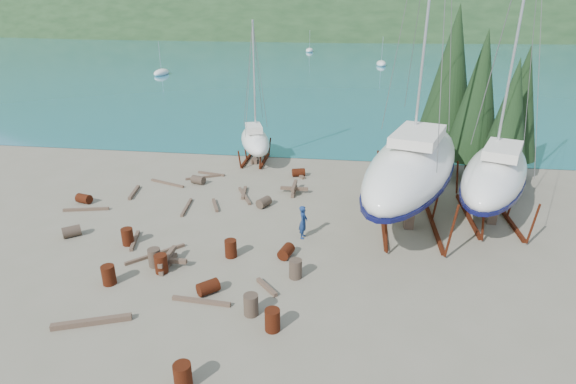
# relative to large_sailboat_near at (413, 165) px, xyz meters

# --- Properties ---
(ground) EXTENTS (600.00, 600.00, 0.00)m
(ground) POSITION_rel_large_sailboat_near_xyz_m (-7.72, -4.49, -3.38)
(ground) COLOR #696553
(ground) RESTS_ON ground
(bay_water) EXTENTS (700.00, 700.00, 0.00)m
(bay_water) POSITION_rel_large_sailboat_near_xyz_m (-7.72, 310.51, -3.37)
(bay_water) COLOR #19617D
(bay_water) RESTS_ON ground
(far_hill) EXTENTS (800.00, 360.00, 110.00)m
(far_hill) POSITION_rel_large_sailboat_near_xyz_m (-7.72, 315.51, -3.38)
(far_hill) COLOR #1B341A
(far_hill) RESTS_ON ground
(far_house_left) EXTENTS (6.60, 5.60, 5.60)m
(far_house_left) POSITION_rel_large_sailboat_near_xyz_m (-67.72, 185.51, -0.45)
(far_house_left) COLOR beige
(far_house_left) RESTS_ON ground
(far_house_center) EXTENTS (6.60, 5.60, 5.60)m
(far_house_center) POSITION_rel_large_sailboat_near_xyz_m (-27.72, 185.51, -0.45)
(far_house_center) COLOR beige
(far_house_center) RESTS_ON ground
(far_house_right) EXTENTS (6.60, 5.60, 5.60)m
(far_house_right) POSITION_rel_large_sailboat_near_xyz_m (22.28, 185.51, -0.45)
(far_house_right) COLOR beige
(far_house_right) RESTS_ON ground
(cypress_near_right) EXTENTS (3.60, 3.60, 10.00)m
(cypress_near_right) POSITION_rel_large_sailboat_near_xyz_m (4.78, 7.51, 2.41)
(cypress_near_right) COLOR black
(cypress_near_right) RESTS_ON ground
(cypress_mid_right) EXTENTS (3.06, 3.06, 8.50)m
(cypress_mid_right) POSITION_rel_large_sailboat_near_xyz_m (6.28, 5.51, 1.54)
(cypress_mid_right) COLOR black
(cypress_mid_right) RESTS_ON ground
(cypress_back_left) EXTENTS (4.14, 4.14, 11.50)m
(cypress_back_left) POSITION_rel_large_sailboat_near_xyz_m (3.28, 9.51, 3.28)
(cypress_back_left) COLOR black
(cypress_back_left) RESTS_ON ground
(cypress_far_right) EXTENTS (3.24, 3.24, 9.00)m
(cypress_far_right) POSITION_rel_large_sailboat_near_xyz_m (7.78, 8.51, 1.83)
(cypress_far_right) COLOR black
(cypress_far_right) RESTS_ON ground
(moored_boat_left) EXTENTS (2.00, 5.00, 6.05)m
(moored_boat_left) POSITION_rel_large_sailboat_near_xyz_m (-37.72, 55.51, -2.99)
(moored_boat_left) COLOR silver
(moored_boat_left) RESTS_ON ground
(moored_boat_mid) EXTENTS (2.00, 5.00, 6.05)m
(moored_boat_mid) POSITION_rel_large_sailboat_near_xyz_m (2.28, 75.51, -2.99)
(moored_boat_mid) COLOR silver
(moored_boat_mid) RESTS_ON ground
(moored_boat_far) EXTENTS (2.00, 5.00, 6.05)m
(moored_boat_far) POSITION_rel_large_sailboat_near_xyz_m (-15.72, 105.51, -2.99)
(moored_boat_far) COLOR silver
(moored_boat_far) RESTS_ON ground
(large_sailboat_near) EXTENTS (7.96, 13.88, 21.00)m
(large_sailboat_near) POSITION_rel_large_sailboat_near_xyz_m (0.00, 0.00, 0.00)
(large_sailboat_near) COLOR silver
(large_sailboat_near) RESTS_ON ground
(large_sailboat_far) EXTENTS (6.84, 10.95, 16.72)m
(large_sailboat_far) POSITION_rel_large_sailboat_near_xyz_m (4.61, 1.12, -0.64)
(large_sailboat_far) COLOR silver
(large_sailboat_far) RESTS_ON ground
(small_sailboat_shore) EXTENTS (4.01, 6.81, 10.40)m
(small_sailboat_shore) POSITION_rel_large_sailboat_near_xyz_m (-10.65, 9.28, -1.66)
(small_sailboat_shore) COLOR silver
(small_sailboat_shore) RESTS_ON ground
(worker) EXTENTS (0.49, 0.69, 1.79)m
(worker) POSITION_rel_large_sailboat_near_xyz_m (-5.58, -2.72, -2.48)
(worker) COLOR navy
(worker) RESTS_ON ground
(drum_0) EXTENTS (0.58, 0.58, 0.88)m
(drum_0) POSITION_rel_large_sailboat_near_xyz_m (-13.45, -8.15, -2.94)
(drum_0) COLOR #59200F
(drum_0) RESTS_ON ground
(drum_2) EXTENTS (0.99, 0.77, 0.58)m
(drum_2) POSITION_rel_large_sailboat_near_xyz_m (-19.42, -0.15, -3.09)
(drum_2) COLOR #59200F
(drum_2) RESTS_ON ground
(drum_3) EXTENTS (0.58, 0.58, 0.88)m
(drum_3) POSITION_rel_large_sailboat_near_xyz_m (-8.23, -13.22, -2.94)
(drum_3) COLOR #59200F
(drum_3) RESTS_ON ground
(drum_4) EXTENTS (1.01, 0.81, 0.58)m
(drum_4) POSITION_rel_large_sailboat_near_xyz_m (-6.92, 6.44, -3.09)
(drum_4) COLOR #59200F
(drum_4) RESTS_ON ground
(drum_5) EXTENTS (0.58, 0.58, 0.88)m
(drum_5) POSITION_rel_large_sailboat_near_xyz_m (-6.89, -9.35, -2.94)
(drum_5) COLOR #2D2823
(drum_5) RESTS_ON ground
(drum_6) EXTENTS (0.78, 0.99, 0.58)m
(drum_6) POSITION_rel_large_sailboat_near_xyz_m (-6.17, -4.81, -3.09)
(drum_6) COLOR #59200F
(drum_6) RESTS_ON ground
(drum_7) EXTENTS (0.58, 0.58, 0.88)m
(drum_7) POSITION_rel_large_sailboat_near_xyz_m (-5.91, -10.14, -2.94)
(drum_7) COLOR #59200F
(drum_7) RESTS_ON ground
(drum_8) EXTENTS (0.58, 0.58, 0.88)m
(drum_8) POSITION_rel_large_sailboat_near_xyz_m (-14.30, -4.71, -2.94)
(drum_8) COLOR #59200F
(drum_8) RESTS_ON ground
(drum_9) EXTENTS (1.01, 0.82, 0.58)m
(drum_9) POSITION_rel_large_sailboat_near_xyz_m (-13.52, 3.98, -3.09)
(drum_9) COLOR #2D2823
(drum_9) RESTS_ON ground
(drum_10) EXTENTS (0.58, 0.58, 0.88)m
(drum_10) POSITION_rel_large_sailboat_near_xyz_m (-11.57, -6.95, -2.94)
(drum_10) COLOR #59200F
(drum_10) RESTS_ON ground
(drum_11) EXTENTS (0.92, 1.05, 0.58)m
(drum_11) POSITION_rel_large_sailboat_near_xyz_m (-8.36, 0.87, -3.09)
(drum_11) COLOR #2D2823
(drum_11) RESTS_ON ground
(drum_12) EXTENTS (1.04, 1.03, 0.58)m
(drum_12) POSITION_rel_large_sailboat_near_xyz_m (-8.98, -8.23, -3.09)
(drum_12) COLOR #59200F
(drum_12) RESTS_ON ground
(drum_14) EXTENTS (0.58, 0.58, 0.88)m
(drum_14) POSITION_rel_large_sailboat_near_xyz_m (-8.81, -5.15, -2.94)
(drum_14) COLOR #59200F
(drum_14) RESTS_ON ground
(drum_15) EXTENTS (1.05, 1.00, 0.58)m
(drum_15) POSITION_rel_large_sailboat_near_xyz_m (-17.63, -4.31, -3.09)
(drum_15) COLOR #2D2823
(drum_15) RESTS_ON ground
(drum_16) EXTENTS (0.58, 0.58, 0.88)m
(drum_16) POSITION_rel_large_sailboat_near_xyz_m (-12.09, -6.47, -2.94)
(drum_16) COLOR #2D2823
(drum_16) RESTS_ON ground
(drum_17) EXTENTS (0.58, 0.58, 0.88)m
(drum_17) POSITION_rel_large_sailboat_near_xyz_m (-5.50, -6.52, -2.94)
(drum_17) COLOR #2D2823
(drum_17) RESTS_ON ground
(timber_0) EXTENTS (2.43, 1.36, 0.14)m
(timber_0) POSITION_rel_large_sailboat_near_xyz_m (-13.47, 5.16, -3.31)
(timber_0) COLOR brown
(timber_0) RESTS_ON ground
(timber_2) EXTENTS (0.59, 2.18, 0.19)m
(timber_2) POSITION_rel_large_sailboat_near_xyz_m (-17.08, 1.70, -3.28)
(timber_2) COLOR brown
(timber_2) RESTS_ON ground
(timber_3) EXTENTS (2.21, 2.27, 0.15)m
(timber_3) POSITION_rel_large_sailboat_near_xyz_m (-12.47, -5.58, -3.30)
(timber_3) COLOR brown
(timber_3) RESTS_ON ground
(timber_4) EXTENTS (0.87, 1.70, 0.17)m
(timber_4) POSITION_rel_large_sailboat_near_xyz_m (-11.29, 0.48, -3.29)
(timber_4) COLOR brown
(timber_4) RESTS_ON ground
(timber_5) EXTENTS (2.50, 0.32, 0.16)m
(timber_5) POSITION_rel_large_sailboat_near_xyz_m (-9.07, -8.93, -3.30)
(timber_5) COLOR brown
(timber_5) RESTS_ON ground
(timber_6) EXTENTS (1.13, 1.51, 0.19)m
(timber_6) POSITION_rel_large_sailboat_near_xyz_m (-6.97, 6.56, -3.28)
(timber_6) COLOR brown
(timber_6) RESTS_ON ground
(timber_7) EXTENTS (1.11, 1.19, 0.17)m
(timber_7) POSITION_rel_large_sailboat_near_xyz_m (-6.61, -7.58, -3.29)
(timber_7) COLOR brown
(timber_7) RESTS_ON ground
(timber_8) EXTENTS (0.43, 1.91, 0.19)m
(timber_8) POSITION_rel_large_sailboat_near_xyz_m (-10.01, 2.66, -3.28)
(timber_8) COLOR brown
(timber_8) RESTS_ON ground
(timber_9) EXTENTS (2.08, 0.58, 0.15)m
(timber_9) POSITION_rel_large_sailboat_near_xyz_m (-13.20, 5.89, -3.30)
(timber_9) COLOR brown
(timber_9) RESTS_ON ground
(timber_10) EXTENTS (1.39, 2.53, 0.16)m
(timber_10) POSITION_rel_large_sailboat_near_xyz_m (-9.87, 2.18, -3.30)
(timber_10) COLOR brown
(timber_10) RESTS_ON ground
(timber_11) EXTENTS (0.44, 2.45, 0.15)m
(timber_11) POSITION_rel_large_sailboat_near_xyz_m (-12.90, -0.05, -3.30)
(timber_11) COLOR brown
(timber_11) RESTS_ON ground
(timber_12) EXTENTS (0.69, 1.96, 0.17)m
(timber_12) POSITION_rel_large_sailboat_near_xyz_m (-14.09, -4.44, -3.29)
(timber_12) COLOR brown
(timber_12) RESTS_ON ground
(timber_15) EXTENTS (2.72, 1.13, 0.15)m
(timber_15) POSITION_rel_large_sailboat_near_xyz_m (-15.61, 3.62, -3.30)
(timber_15) COLOR brown
(timber_15) RESTS_ON ground
(timber_16) EXTENTS (2.78, 1.25, 0.23)m
(timber_16) POSITION_rel_large_sailboat_near_xyz_m (-12.75, -10.81, -3.26)
(timber_16) COLOR brown
(timber_16) RESTS_ON ground
(timber_17) EXTENTS (2.59, 0.78, 0.16)m
(timber_17) POSITION_rel_large_sailboat_near_xyz_m (-18.70, -1.18, -3.30)
(timber_17) COLOR brown
(timber_17) RESTS_ON ground
(timber_pile_fore) EXTENTS (1.80, 1.80, 0.60)m
(timber_pile_fore) POSITION_rel_large_sailboat_near_xyz_m (-11.49, -6.40, -3.08)
(timber_pile_fore) COLOR brown
(timber_pile_fore) RESTS_ON ground
(timber_pile_aft) EXTENTS (1.80, 1.80, 0.60)m
(timber_pile_aft) POSITION_rel_large_sailboat_near_xyz_m (-6.83, 3.31, -3.08)
(timber_pile_aft) COLOR brown
(timber_pile_aft) RESTS_ON ground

